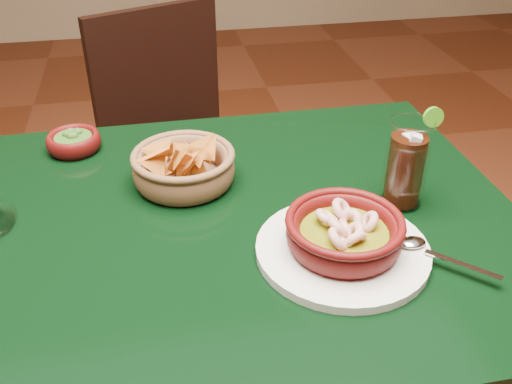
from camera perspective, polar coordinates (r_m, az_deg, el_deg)
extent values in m
cube|color=black|center=(0.98, -8.27, -4.15)|extent=(1.20, 0.80, 0.04)
cylinder|color=black|center=(1.58, 11.83, -5.40)|extent=(0.06, 0.06, 0.71)
cube|color=black|center=(1.68, -6.22, 1.33)|extent=(0.55, 0.55, 0.04)
cylinder|color=black|center=(1.62, -8.15, -10.05)|extent=(0.04, 0.04, 0.45)
cylinder|color=black|center=(1.76, 2.17, -5.62)|extent=(0.04, 0.04, 0.45)
cylinder|color=black|center=(1.88, -13.25, -3.79)|extent=(0.04, 0.04, 0.45)
cylinder|color=black|center=(2.00, -3.93, -0.39)|extent=(0.04, 0.04, 0.45)
cube|color=black|center=(1.72, -9.83, 10.78)|extent=(0.37, 0.19, 0.44)
cylinder|color=silver|center=(0.91, 8.62, -5.74)|extent=(0.27, 0.27, 0.01)
cylinder|color=#430808|center=(0.90, 8.68, -5.18)|extent=(0.16, 0.16, 0.01)
torus|color=#430808|center=(0.89, 8.79, -4.10)|extent=(0.20, 0.20, 0.04)
torus|color=#430808|center=(0.87, 8.91, -2.95)|extent=(0.18, 0.18, 0.01)
cylinder|color=#5C5F0E|center=(0.89, 8.79, -4.06)|extent=(0.14, 0.14, 0.01)
torus|color=beige|center=(0.90, 11.16, -3.02)|extent=(0.04, 0.05, 0.05)
torus|color=beige|center=(0.89, 9.43, -2.90)|extent=(0.05, 0.06, 0.05)
torus|color=beige|center=(0.91, 8.59, -1.73)|extent=(0.05, 0.06, 0.05)
torus|color=beige|center=(0.89, 7.10, -2.56)|extent=(0.05, 0.06, 0.04)
torus|color=beige|center=(0.87, 8.14, -3.48)|extent=(0.04, 0.05, 0.05)
torus|color=beige|center=(0.85, 8.21, -4.71)|extent=(0.04, 0.04, 0.04)
torus|color=beige|center=(0.86, 9.80, -4.80)|extent=(0.05, 0.04, 0.05)
torus|color=beige|center=(0.87, 9.72, -4.12)|extent=(0.04, 0.05, 0.05)
cube|color=silver|center=(0.90, 19.97, -6.85)|extent=(0.09, 0.09, 0.00)
ellipsoid|color=silver|center=(0.92, 15.36, -4.87)|extent=(0.04, 0.03, 0.01)
cylinder|color=brown|center=(1.08, -7.12, 1.11)|extent=(0.16, 0.16, 0.01)
torus|color=brown|center=(1.06, -7.22, 2.34)|extent=(0.22, 0.22, 0.06)
torus|color=brown|center=(1.05, -7.33, 3.65)|extent=(0.19, 0.19, 0.01)
cone|color=#BD691F|center=(1.07, -6.95, 2.78)|extent=(0.04, 0.08, 0.09)
cone|color=#BD691F|center=(1.02, -7.75, 3.96)|extent=(0.05, 0.09, 0.08)
cone|color=#BD691F|center=(1.02, -5.57, 3.59)|extent=(0.05, 0.09, 0.07)
cone|color=#BD691F|center=(1.05, -5.77, 2.13)|extent=(0.05, 0.09, 0.08)
cone|color=#BD691F|center=(1.07, -6.95, 3.16)|extent=(0.08, 0.05, 0.08)
cone|color=#BD691F|center=(1.07, -7.12, 3.41)|extent=(0.08, 0.10, 0.06)
cone|color=#BD691F|center=(1.03, -9.33, 3.80)|extent=(0.09, 0.08, 0.06)
cone|color=#BD691F|center=(1.06, -9.69, 3.96)|extent=(0.10, 0.07, 0.08)
cone|color=#BD691F|center=(1.10, -8.29, 3.21)|extent=(0.08, 0.10, 0.07)
cone|color=#BD691F|center=(1.08, -6.95, 3.05)|extent=(0.03, 0.08, 0.08)
cone|color=#BD691F|center=(1.05, -7.08, 3.01)|extent=(0.09, 0.04, 0.09)
cone|color=#BD691F|center=(1.04, -7.66, 3.23)|extent=(0.08, 0.05, 0.08)
cone|color=#BD691F|center=(1.04, -7.30, 1.95)|extent=(0.07, 0.07, 0.08)
cone|color=#BD691F|center=(1.07, -7.43, 2.78)|extent=(0.09, 0.09, 0.05)
cone|color=#BD691F|center=(1.07, -7.39, 2.59)|extent=(0.07, 0.06, 0.08)
cone|color=#BD691F|center=(1.06, -4.81, 4.09)|extent=(0.07, 0.10, 0.07)
cone|color=#BD691F|center=(1.03, -10.02, 2.95)|extent=(0.10, 0.07, 0.07)
cone|color=#BD691F|center=(1.04, -7.63, 3.89)|extent=(0.05, 0.10, 0.09)
cone|color=#BD691F|center=(1.06, -7.77, 2.31)|extent=(0.07, 0.04, 0.06)
cone|color=#BD691F|center=(1.06, -9.61, 1.79)|extent=(0.09, 0.10, 0.05)
cone|color=#BD691F|center=(1.05, -7.14, 2.98)|extent=(0.06, 0.07, 0.06)
cone|color=#BD691F|center=(1.07, -7.93, 4.09)|extent=(0.04, 0.09, 0.09)
cone|color=#BD691F|center=(1.06, -7.27, 2.76)|extent=(0.07, 0.04, 0.07)
cone|color=#BD691F|center=(1.06, -5.33, 4.39)|extent=(0.10, 0.05, 0.09)
cylinder|color=#430808|center=(1.24, -17.63, 4.13)|extent=(0.09, 0.09, 0.01)
torus|color=#430808|center=(1.23, -17.77, 4.86)|extent=(0.13, 0.13, 0.04)
cylinder|color=#204813|center=(1.23, -17.82, 5.12)|extent=(0.08, 0.08, 0.01)
sphere|color=#204813|center=(1.22, -17.98, 5.32)|extent=(0.02, 0.02, 0.02)
sphere|color=#204813|center=(1.22, -17.75, 5.36)|extent=(0.02, 0.02, 0.02)
sphere|color=#204813|center=(1.23, -18.37, 5.49)|extent=(0.02, 0.02, 0.02)
sphere|color=#204813|center=(1.24, -18.04, 5.69)|extent=(0.02, 0.02, 0.02)
sphere|color=#204813|center=(1.24, -17.38, 5.72)|extent=(0.02, 0.02, 0.02)
cylinder|color=white|center=(1.05, 14.19, -0.86)|extent=(0.07, 0.07, 0.01)
torus|color=white|center=(1.01, 14.77, 2.78)|extent=(0.16, 0.16, 0.09)
cylinder|color=black|center=(1.01, 14.67, 2.15)|extent=(0.06, 0.06, 0.13)
cube|color=silver|center=(0.99, 14.93, 4.32)|extent=(0.03, 0.02, 0.02)
cube|color=silver|center=(0.99, 14.97, 5.08)|extent=(0.03, 0.02, 0.02)
cube|color=silver|center=(0.98, 15.62, 5.04)|extent=(0.03, 0.02, 0.02)
torus|color=white|center=(0.97, 15.41, 6.74)|extent=(0.08, 0.08, 0.00)
cylinder|color=#3D8917|center=(0.99, 17.32, 7.16)|extent=(0.03, 0.01, 0.03)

